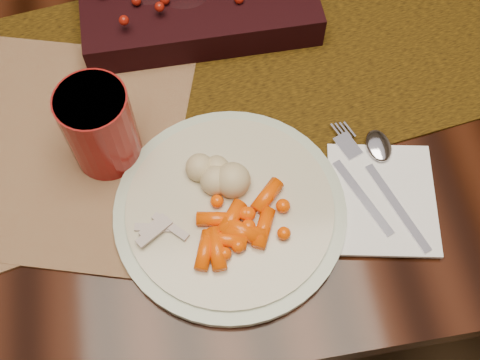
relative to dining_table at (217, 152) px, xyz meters
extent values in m
plane|color=black|center=(0.00, 0.00, -0.38)|extent=(5.00, 5.00, 0.00)
cube|color=black|center=(0.00, 0.00, 0.00)|extent=(1.80, 1.00, 0.75)
cube|color=#503815|center=(0.05, -0.07, 0.38)|extent=(1.89, 0.64, 0.00)
cube|color=#925C39|center=(-0.28, -0.18, 0.38)|extent=(0.45, 0.37, 0.00)
cube|color=brown|center=(-0.29, -0.15, 0.38)|extent=(0.54, 0.46, 0.00)
cylinder|color=beige|center=(-0.02, -0.31, 0.39)|extent=(0.36, 0.36, 0.02)
cube|color=white|center=(0.18, -0.32, 0.38)|extent=(0.16, 0.18, 0.01)
cylinder|color=maroon|center=(-0.16, -0.19, 0.44)|extent=(0.11, 0.11, 0.12)
camera|label=1|loc=(-0.05, -0.61, 1.07)|focal=45.00mm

